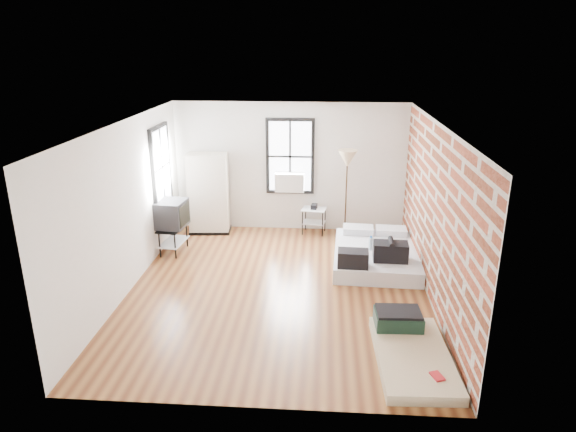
# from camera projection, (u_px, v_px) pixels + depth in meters

# --- Properties ---
(ground) EXTENTS (6.00, 6.00, 0.00)m
(ground) POSITION_uv_depth(u_px,v_px,m) (278.00, 289.00, 8.74)
(ground) COLOR #5A2E17
(ground) RESTS_ON ground
(room_shell) EXTENTS (5.02, 6.02, 2.80)m
(room_shell) POSITION_uv_depth(u_px,v_px,m) (294.00, 185.00, 8.50)
(room_shell) COLOR silver
(room_shell) RESTS_ON ground
(mattress_main) EXTENTS (1.65, 2.18, 0.67)m
(mattress_main) POSITION_uv_depth(u_px,v_px,m) (376.00, 254.00, 9.69)
(mattress_main) COLOR white
(mattress_main) RESTS_ON ground
(mattress_bare) EXTENTS (1.00, 1.82, 0.39)m
(mattress_bare) POSITION_uv_depth(u_px,v_px,m) (409.00, 347.00, 6.87)
(mattress_bare) COLOR beige
(mattress_bare) RESTS_ON ground
(wardrobe) EXTENTS (0.92, 0.57, 1.75)m
(wardrobe) POSITION_uv_depth(u_px,v_px,m) (209.00, 194.00, 11.07)
(wardrobe) COLOR black
(wardrobe) RESTS_ON ground
(side_table) EXTENTS (0.56, 0.47, 0.66)m
(side_table) POSITION_uv_depth(u_px,v_px,m) (314.00, 214.00, 11.12)
(side_table) COLOR black
(side_table) RESTS_ON ground
(floor_lamp) EXTENTS (0.40, 0.40, 1.86)m
(floor_lamp) POSITION_uv_depth(u_px,v_px,m) (347.00, 163.00, 10.63)
(floor_lamp) COLOR #322210
(floor_lamp) RESTS_ON ground
(tv_stand) EXTENTS (0.59, 0.79, 1.06)m
(tv_stand) POSITION_uv_depth(u_px,v_px,m) (172.00, 216.00, 10.02)
(tv_stand) COLOR black
(tv_stand) RESTS_ON ground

